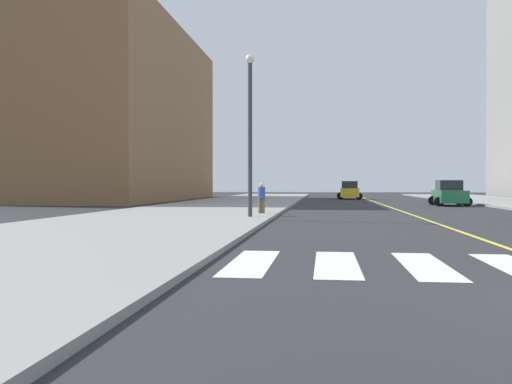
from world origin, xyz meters
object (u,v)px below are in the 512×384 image
street_lamp (250,121)px  car_yellow_nearest (349,191)px  pedestrian_walking_west (262,197)px  car_green_third (449,194)px

street_lamp → car_yellow_nearest: bearing=80.4°
car_yellow_nearest → pedestrian_walking_west: 34.78m
car_yellow_nearest → pedestrian_walking_west: bearing=-98.6°
car_green_third → street_lamp: 23.25m
car_green_third → car_yellow_nearest: bearing=-68.4°
car_yellow_nearest → car_green_third: car_yellow_nearest is taller
street_lamp → car_green_third: bearing=55.0°
car_yellow_nearest → pedestrian_walking_west: size_ratio=2.88×
pedestrian_walking_west → street_lamp: bearing=-94.6°
pedestrian_walking_west → street_lamp: street_lamp is taller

